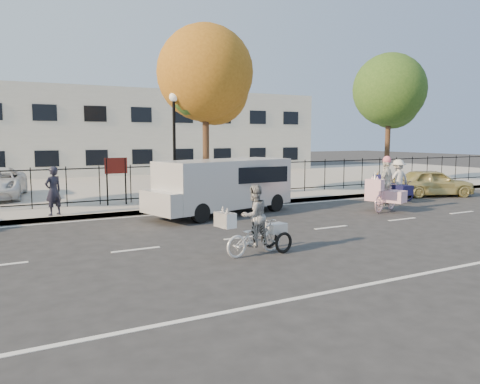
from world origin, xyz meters
TOP-DOWN VIEW (x-y plane):
  - ground at (0.00, 0.00)m, footprint 120.00×120.00m
  - road_markings at (0.00, 0.00)m, footprint 60.00×9.52m
  - curb at (0.00, 5.05)m, footprint 60.00×0.10m
  - sidewalk at (0.00, 6.10)m, footprint 60.00×2.20m
  - parking_lot at (0.00, 15.00)m, footprint 60.00×15.60m
  - iron_fence at (0.00, 7.20)m, footprint 58.00×0.06m
  - building at (0.00, 25.00)m, footprint 34.00×10.00m
  - lamppost at (0.50, 6.80)m, footprint 0.36×0.36m
  - street_sign at (-1.85, 6.80)m, footprint 0.85×0.06m
  - zebra_trike at (-0.68, -1.75)m, footprint 1.92×0.90m
  - unicorn_bike at (6.69, 1.48)m, footprint 2.07×1.51m
  - bull_bike at (8.99, 3.11)m, footprint 1.95×1.35m
  - white_van at (1.18, 3.80)m, footprint 5.80×3.05m
  - gold_sedan at (11.93, 3.80)m, footprint 4.00×2.69m
  - pedestrian at (-4.25, 5.40)m, footprint 0.70×0.62m
  - lot_car_d at (2.44, 10.30)m, footprint 2.72×4.08m
  - tree_mid at (2.24, 7.36)m, footprint 4.04×4.04m
  - tree_east at (13.65, 8.26)m, footprint 3.98×3.98m

SIDE VIEW (x-z plane):
  - ground at x=0.00m, z-range 0.00..0.00m
  - road_markings at x=0.00m, z-range 0.00..0.01m
  - curb at x=0.00m, z-range 0.00..0.15m
  - sidewalk at x=0.00m, z-range 0.00..0.15m
  - parking_lot at x=0.00m, z-range 0.00..0.15m
  - gold_sedan at x=11.93m, z-range 0.00..1.27m
  - zebra_trike at x=-0.68m, z-range -0.19..1.45m
  - bull_bike at x=8.99m, z-range -0.18..1.62m
  - unicorn_bike at x=6.69m, z-range -0.27..1.78m
  - lot_car_d at x=2.44m, z-range 0.15..1.44m
  - iron_fence at x=0.00m, z-range 0.15..1.65m
  - pedestrian at x=-4.25m, z-range 0.15..1.77m
  - white_van at x=1.18m, z-range 0.10..2.03m
  - street_sign at x=-1.85m, z-range 0.52..2.32m
  - building at x=0.00m, z-range 0.00..6.00m
  - lamppost at x=0.50m, z-range 0.95..5.28m
  - tree_east at x=13.65m, z-range 1.46..8.75m
  - tree_mid at x=2.24m, z-range 1.48..8.89m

